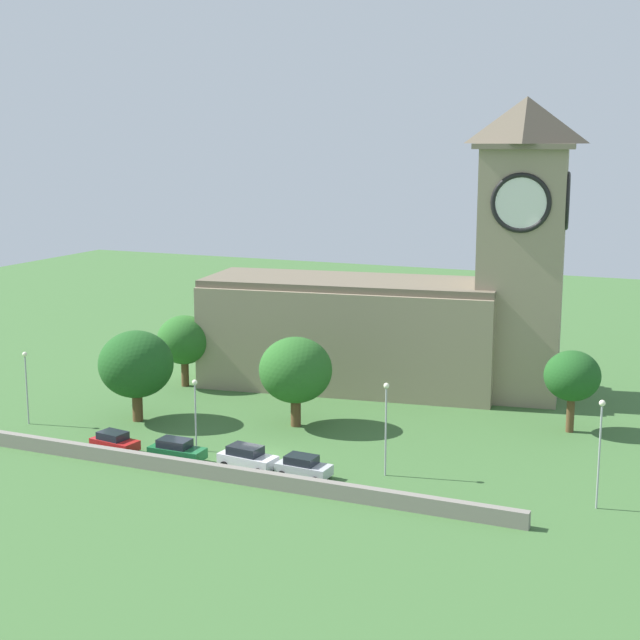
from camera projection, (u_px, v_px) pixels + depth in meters
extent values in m
plane|color=#3D6633|center=(334.00, 410.00, 90.27)|extent=(200.00, 200.00, 0.00)
cube|color=gray|center=(351.00, 336.00, 98.41)|extent=(31.28, 15.44, 10.48)
cube|color=#675C4A|center=(351.00, 282.00, 97.35)|extent=(31.15, 14.54, 0.70)
cube|color=gray|center=(521.00, 275.00, 92.68)|extent=(8.99, 8.99, 24.36)
cube|color=#736753|center=(526.00, 146.00, 90.34)|extent=(10.43, 10.43, 0.50)
pyramid|color=brown|center=(527.00, 120.00, 89.88)|extent=(9.44, 9.44, 4.38)
cylinder|color=white|center=(521.00, 203.00, 87.47)|extent=(5.07, 0.82, 5.10)
torus|color=black|center=(521.00, 203.00, 87.47)|extent=(5.57, 1.22, 5.56)
cylinder|color=white|center=(567.00, 201.00, 90.25)|extent=(0.82, 5.07, 5.10)
torus|color=black|center=(567.00, 201.00, 90.25)|extent=(1.22, 5.57, 5.56)
cube|color=gray|center=(228.00, 474.00, 71.34)|extent=(45.21, 0.70, 1.18)
cube|color=red|center=(115.00, 444.00, 77.96)|extent=(4.26, 2.40, 0.77)
cube|color=#1E232B|center=(113.00, 435.00, 77.94)|extent=(2.47, 1.92, 0.61)
cylinder|color=black|center=(135.00, 448.00, 78.09)|extent=(0.66, 0.42, 0.62)
cylinder|color=black|center=(120.00, 454.00, 76.56)|extent=(0.66, 0.42, 0.62)
cylinder|color=black|center=(111.00, 443.00, 79.50)|extent=(0.66, 0.42, 0.62)
cylinder|color=black|center=(95.00, 449.00, 77.98)|extent=(0.66, 0.42, 0.62)
cube|color=#1E6B38|center=(177.00, 452.00, 75.68)|extent=(4.56, 1.86, 0.83)
cube|color=#1E232B|center=(175.00, 443.00, 75.62)|extent=(2.56, 1.63, 0.66)
cylinder|color=black|center=(200.00, 456.00, 75.97)|extent=(0.67, 0.33, 0.67)
cylinder|color=black|center=(188.00, 464.00, 74.32)|extent=(0.67, 0.33, 0.67)
cylinder|color=black|center=(167.00, 451.00, 77.19)|extent=(0.67, 0.33, 0.67)
cylinder|color=black|center=(155.00, 458.00, 75.54)|extent=(0.67, 0.33, 0.67)
cube|color=silver|center=(248.00, 460.00, 73.80)|extent=(4.78, 2.41, 0.86)
cube|color=#1E232B|center=(245.00, 450.00, 73.77)|extent=(2.75, 1.95, 0.69)
cylinder|color=black|center=(271.00, 465.00, 73.94)|extent=(0.72, 0.42, 0.69)
cylinder|color=black|center=(258.00, 472.00, 72.31)|extent=(0.72, 0.42, 0.69)
cylinder|color=black|center=(238.00, 458.00, 75.46)|extent=(0.72, 0.42, 0.69)
cylinder|color=black|center=(224.00, 466.00, 73.83)|extent=(0.72, 0.42, 0.69)
cube|color=silver|center=(304.00, 469.00, 72.01)|extent=(4.24, 2.09, 0.79)
cube|color=#1E232B|center=(301.00, 460.00, 71.97)|extent=(2.41, 1.76, 0.63)
cylinder|color=black|center=(326.00, 473.00, 72.27)|extent=(0.65, 0.37, 0.63)
cylinder|color=black|center=(315.00, 481.00, 70.66)|extent=(0.65, 0.37, 0.63)
cylinder|color=black|center=(293.00, 467.00, 73.51)|extent=(0.65, 0.37, 0.63)
cylinder|color=black|center=(282.00, 475.00, 71.90)|extent=(0.65, 0.37, 0.63)
cylinder|color=#9EA0A5|center=(27.00, 390.00, 85.18)|extent=(0.14, 0.14, 6.23)
sphere|color=#F4EFCC|center=(25.00, 354.00, 84.55)|extent=(0.44, 0.44, 0.44)
cylinder|color=#9EA0A5|center=(196.00, 418.00, 77.89)|extent=(0.14, 0.14, 5.61)
sphere|color=#F4EFCC|center=(195.00, 382.00, 77.32)|extent=(0.44, 0.44, 0.44)
cylinder|color=#9EA0A5|center=(386.00, 432.00, 72.04)|extent=(0.14, 0.14, 6.86)
sphere|color=#F4EFCC|center=(386.00, 386.00, 71.35)|extent=(0.44, 0.44, 0.44)
cylinder|color=#9EA0A5|center=(599.00, 458.00, 65.52)|extent=(0.14, 0.14, 7.39)
sphere|color=#F4EFCC|center=(602.00, 403.00, 64.78)|extent=(0.44, 0.44, 0.44)
cylinder|color=brown|center=(185.00, 373.00, 98.61)|extent=(0.79, 0.79, 2.82)
ellipsoid|color=#286023|center=(184.00, 340.00, 97.94)|extent=(5.61, 5.61, 5.05)
cylinder|color=brown|center=(296.00, 411.00, 84.91)|extent=(0.91, 0.91, 2.72)
ellipsoid|color=#286023|center=(296.00, 370.00, 84.19)|extent=(6.52, 6.52, 5.87)
cylinder|color=brown|center=(570.00, 414.00, 83.17)|extent=(0.69, 0.69, 3.23)
ellipsoid|color=#1E511E|center=(572.00, 376.00, 82.52)|extent=(4.90, 4.90, 4.41)
cylinder|color=brown|center=(138.00, 406.00, 86.49)|extent=(0.95, 0.95, 2.77)
ellipsoid|color=#1E511E|center=(136.00, 364.00, 85.75)|extent=(6.76, 6.76, 6.09)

